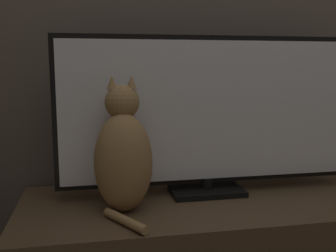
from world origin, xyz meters
The scene contains 2 objects.
tv centered at (-0.03, 0.98, 0.83)m, with size 1.11×0.16×0.59m.
cat centered at (-0.36, 0.86, 0.71)m, with size 0.20×0.31×0.45m.
Camera 1 is at (-0.45, -0.41, 1.01)m, focal length 42.00 mm.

